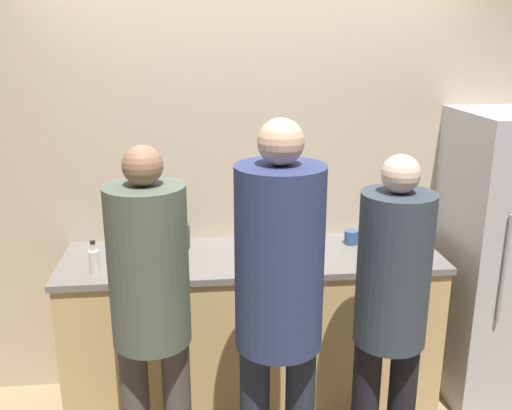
{
  "coord_description": "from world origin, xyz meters",
  "views": [
    {
      "loc": [
        -0.29,
        -2.59,
        2.13
      ],
      "look_at": [
        0.0,
        0.15,
        1.3
      ],
      "focal_mm": 40.0,
      "sensor_mm": 36.0,
      "label": 1
    }
  ],
  "objects": [
    {
      "name": "fruit_bowl",
      "position": [
        0.2,
        0.54,
        1.0
      ],
      "size": [
        0.34,
        0.34,
        0.13
      ],
      "color": "brown",
      "rests_on": "counter"
    },
    {
      "name": "wall_back",
      "position": [
        0.0,
        0.68,
        1.3
      ],
      "size": [
        5.2,
        0.06,
        2.6
      ],
      "color": "#C6B293",
      "rests_on": "ground_plane"
    },
    {
      "name": "person_left",
      "position": [
        -0.51,
        -0.29,
        1.01
      ],
      "size": [
        0.35,
        0.35,
        1.7
      ],
      "color": "#4C4742",
      "rests_on": "ground_plane"
    },
    {
      "name": "bottle_clear",
      "position": [
        -0.83,
        0.17,
        1.02
      ],
      "size": [
        0.05,
        0.05,
        0.18
      ],
      "color": "silver",
      "rests_on": "counter"
    },
    {
      "name": "cup_blue",
      "position": [
        0.59,
        0.46,
        0.99
      ],
      "size": [
        0.08,
        0.08,
        0.08
      ],
      "color": "#335184",
      "rests_on": "counter"
    },
    {
      "name": "bottle_amber",
      "position": [
        0.79,
        0.52,
        1.05
      ],
      "size": [
        0.07,
        0.07,
        0.25
      ],
      "color": "brown",
      "rests_on": "counter"
    },
    {
      "name": "potted_plant",
      "position": [
        -0.63,
        0.47,
        1.08
      ],
      "size": [
        0.13,
        0.13,
        0.23
      ],
      "color": "#9E6042",
      "rests_on": "counter"
    },
    {
      "name": "person_right",
      "position": [
        0.55,
        -0.37,
        0.97
      ],
      "size": [
        0.32,
        0.32,
        1.65
      ],
      "color": "black",
      "rests_on": "ground_plane"
    },
    {
      "name": "counter",
      "position": [
        0.0,
        0.36,
        0.48
      ],
      "size": [
        2.09,
        0.66,
        0.95
      ],
      "color": "tan",
      "rests_on": "ground_plane"
    },
    {
      "name": "person_center",
      "position": [
        0.03,
        -0.48,
        1.11
      ],
      "size": [
        0.36,
        0.36,
        1.83
      ],
      "color": "#232838",
      "rests_on": "ground_plane"
    },
    {
      "name": "refrigerator",
      "position": [
        1.48,
        0.34,
        0.86
      ],
      "size": [
        0.64,
        0.67,
        1.73
      ],
      "color": "#B7B7BC",
      "rests_on": "ground_plane"
    },
    {
      "name": "utensil_crock",
      "position": [
        -0.41,
        0.5,
        1.02
      ],
      "size": [
        0.13,
        0.13,
        0.28
      ],
      "color": "#3D424C",
      "rests_on": "counter"
    }
  ]
}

